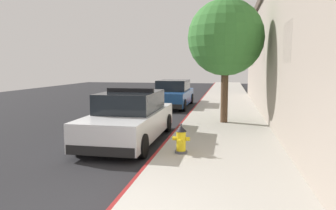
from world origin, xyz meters
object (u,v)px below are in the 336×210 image
at_px(fire_hydrant, 181,140).
at_px(street_tree, 226,38).
at_px(police_cruiser, 130,118).
at_px(parked_car_silver_ahead, 173,94).

relative_size(fire_hydrant, street_tree, 0.16).
bearing_deg(police_cruiser, street_tree, 47.20).
height_order(parked_car_silver_ahead, street_tree, street_tree).
distance_m(parked_car_silver_ahead, fire_hydrant, 10.56).
relative_size(parked_car_silver_ahead, street_tree, 1.02).
xyz_separation_m(police_cruiser, street_tree, (2.87, 3.10, 2.69)).
height_order(police_cruiser, parked_car_silver_ahead, police_cruiser).
distance_m(police_cruiser, fire_hydrant, 2.51).
distance_m(fire_hydrant, street_tree, 5.67).
height_order(police_cruiser, fire_hydrant, police_cruiser).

